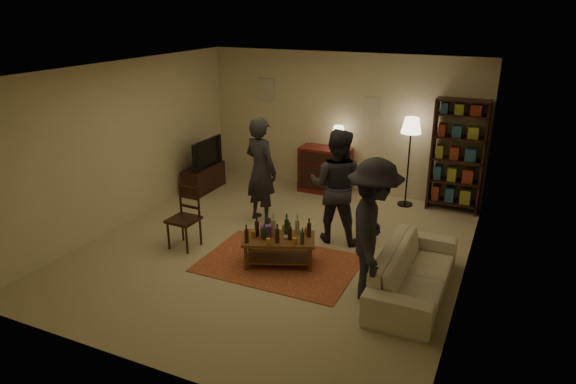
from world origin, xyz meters
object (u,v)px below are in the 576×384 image
Objects in this scene: dining_chair at (186,215)px; person_by_sofa at (373,230)px; coffee_table at (279,240)px; bookshelf at (457,155)px; person_right at (337,186)px; sofa at (414,272)px; dresser at (325,169)px; floor_lamp at (411,132)px; tv_stand at (204,172)px; person_left at (261,170)px.

person_by_sofa is (2.97, -0.22, 0.40)m from dining_chair.
bookshelf is at bearing 58.42° from coffee_table.
person_right reaches higher than dining_chair.
dining_chair is at bearing 90.95° from sofa.
person_right is (0.93, -2.01, 0.42)m from dresser.
dining_chair is at bearing -131.00° from floor_lamp.
floor_lamp is (-0.82, -0.13, 0.37)m from bookshelf.
tv_stand is (-1.17, 2.26, -0.13)m from dining_chair.
tv_stand is 2.43m from dresser.
tv_stand is at bearing 140.89° from coffee_table.
person_left is at bearing -26.66° from tv_stand.
floor_lamp is at bearing -170.95° from bookshelf.
dining_chair is 0.55× the size of person_right.
coffee_table is 0.57× the size of bookshelf.
bookshelf is 3.50m from person_by_sofa.
bookshelf is 1.12× the size of person_left.
bookshelf is at bearing 1.57° from dresser.
dresser is 3.91m from person_by_sofa.
person_right is at bearing -169.65° from person_left.
dresser is at bearing 177.76° from floor_lamp.
dining_chair is 0.47× the size of sofa.
dresser is (2.25, 0.91, 0.09)m from tv_stand.
dresser reaches higher than tv_stand.
dresser is 1.87m from floor_lamp.
person_by_sofa is (1.89, -3.39, 0.44)m from dresser.
floor_lamp is at bearing 69.47° from coffee_table.
dresser reaches higher than dining_chair.
bookshelf is 1.10× the size of person_by_sofa.
floor_lamp is 0.92× the size of person_right.
coffee_table is at bearing 3.88° from dining_chair.
dining_chair is 0.54× the size of person_left.
person_left is at bearing -105.41° from dresser.
bookshelf is 3.48m from person_left.
bookshelf is (3.52, 3.24, 0.52)m from dining_chair.
person_right reaches higher than coffee_table.
coffee_table is 3.43m from floor_lamp.
person_by_sofa is at bearing 165.17° from person_left.
dresser is at bearing 73.55° from dining_chair.
coffee_table is 1.92m from sofa.
coffee_table is at bearing 144.88° from person_left.
tv_stand is at bearing -22.99° from person_right.
dresser is 2.50m from bookshelf.
coffee_table is 0.85× the size of dresser.
person_left is (-2.93, -1.86, -0.13)m from bookshelf.
tv_stand is at bearing 64.66° from sofa.
sofa is (4.64, -2.20, -0.08)m from tv_stand.
bookshelf reaches higher than dining_chair.
tv_stand reaches higher than sofa.
dresser is 0.65× the size of sofa.
bookshelf is at bearing -22.53° from person_by_sofa.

